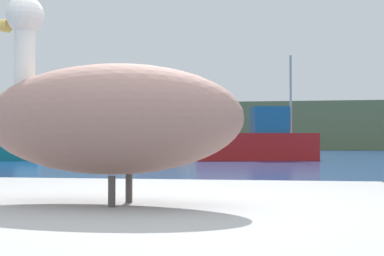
# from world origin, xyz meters

# --- Properties ---
(hillside_backdrop) EXTENTS (140.00, 14.23, 6.07)m
(hillside_backdrop) POSITION_xyz_m (0.00, 74.54, 3.03)
(hillside_backdrop) COLOR #6B7A51
(hillside_backdrop) RESTS_ON ground
(pelican) EXTENTS (1.42, 0.64, 0.91)m
(pelican) POSITION_xyz_m (-0.27, 0.27, 1.05)
(pelican) COLOR #977066
(pelican) RESTS_ON pier_dock
(fishing_boat_orange) EXTENTS (8.11, 3.53, 5.31)m
(fishing_boat_orange) POSITION_xyz_m (-8.50, 36.79, 1.01)
(fishing_boat_orange) COLOR orange
(fishing_boat_orange) RESTS_ON ground
(fishing_boat_red) EXTENTS (6.57, 3.45, 5.56)m
(fishing_boat_red) POSITION_xyz_m (-0.80, 27.36, 0.98)
(fishing_boat_red) COLOR red
(fishing_boat_red) RESTS_ON ground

